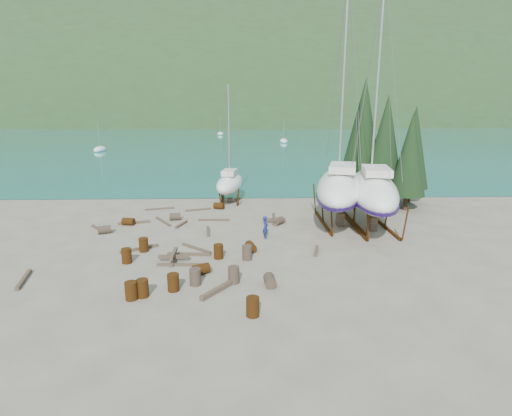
{
  "coord_description": "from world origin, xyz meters",
  "views": [
    {
      "loc": [
        -0.15,
        -23.76,
        8.79
      ],
      "look_at": [
        0.63,
        3.0,
        2.04
      ],
      "focal_mm": 28.0,
      "sensor_mm": 36.0,
      "label": 1
    }
  ],
  "objects_px": {
    "large_sailboat_far": "(373,190)",
    "small_sailboat_shore": "(230,183)",
    "large_sailboat_near": "(340,187)",
    "worker": "(266,227)"
  },
  "relations": [
    {
      "from": "large_sailboat_near",
      "to": "small_sailboat_shore",
      "type": "xyz_separation_m",
      "value": [
        -8.7,
        7.9,
        -1.13
      ]
    },
    {
      "from": "large_sailboat_far",
      "to": "small_sailboat_shore",
      "type": "xyz_separation_m",
      "value": [
        -10.82,
        9.16,
        -1.1
      ]
    },
    {
      "from": "worker",
      "to": "large_sailboat_far",
      "type": "bearing_deg",
      "value": -71.38
    },
    {
      "from": "small_sailboat_shore",
      "to": "worker",
      "type": "relative_size",
      "value": 6.83
    },
    {
      "from": "small_sailboat_shore",
      "to": "worker",
      "type": "bearing_deg",
      "value": -66.27
    },
    {
      "from": "large_sailboat_near",
      "to": "worker",
      "type": "relative_size",
      "value": 11.4
    },
    {
      "from": "large_sailboat_far",
      "to": "small_sailboat_shore",
      "type": "bearing_deg",
      "value": 150.26
    },
    {
      "from": "large_sailboat_near",
      "to": "large_sailboat_far",
      "type": "distance_m",
      "value": 2.46
    },
    {
      "from": "large_sailboat_far",
      "to": "small_sailboat_shore",
      "type": "height_order",
      "value": "large_sailboat_far"
    },
    {
      "from": "small_sailboat_shore",
      "to": "large_sailboat_far",
      "type": "bearing_deg",
      "value": -30.61
    }
  ]
}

